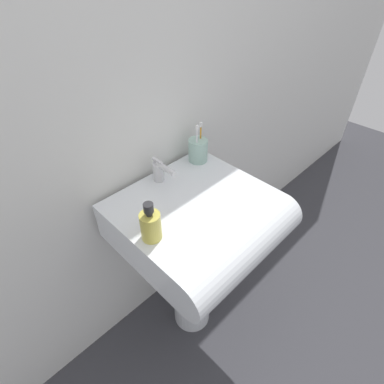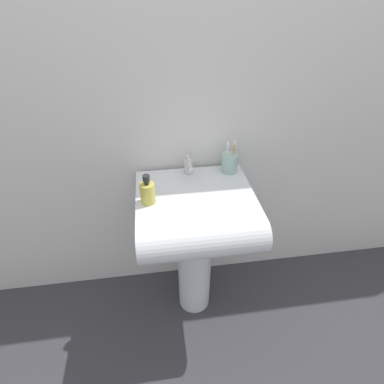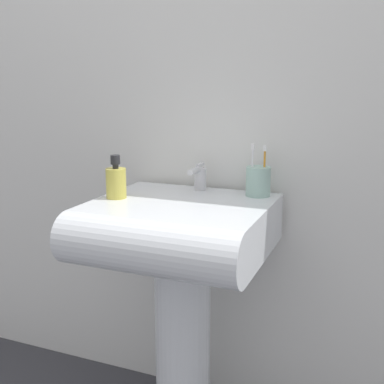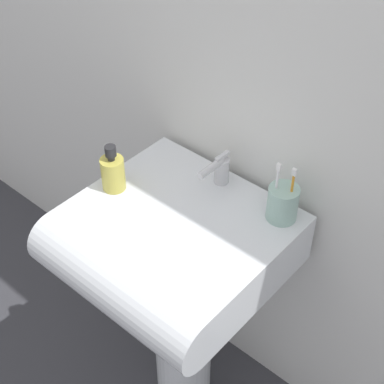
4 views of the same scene
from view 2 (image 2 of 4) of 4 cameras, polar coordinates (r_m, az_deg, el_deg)
The scene contains 7 objects.
ground_plane at distance 2.08m, azimuth 0.43°, elevation -19.82°, with size 6.00×6.00×0.00m, color #38383D.
wall_back at distance 1.55m, azimuth -0.97°, elevation 16.13°, with size 5.00×0.05×2.40m, color silver.
sink_pedestal at distance 1.81m, azimuth 0.48°, elevation -13.54°, with size 0.19×0.19×0.70m, color white.
sink_basin at distance 1.46m, azimuth 0.91°, elevation -4.23°, with size 0.57×0.56×0.16m.
faucet at distance 1.57m, azimuth -0.63°, elevation 4.98°, with size 0.04×0.13×0.10m.
toothbrush_cup at distance 1.61m, azimuth 7.14°, elevation 5.53°, with size 0.08×0.08×0.18m.
soap_bottle at distance 1.38m, azimuth -8.45°, elevation -0.04°, with size 0.07×0.07×0.15m.
Camera 2 is at (-0.18, -1.16, 1.72)m, focal length 28.00 mm.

